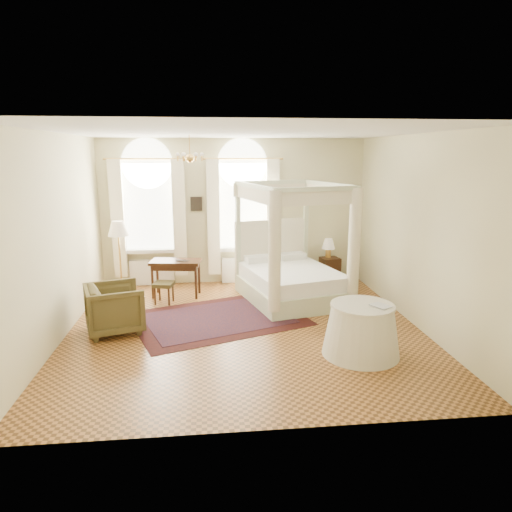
{
  "coord_description": "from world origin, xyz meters",
  "views": [
    {
      "loc": [
        -0.6,
        -7.43,
        2.98
      ],
      "look_at": [
        0.24,
        0.4,
        1.19
      ],
      "focal_mm": 32.0,
      "sensor_mm": 36.0,
      "label": 1
    }
  ],
  "objects_px": {
    "coffee_table": "(124,298)",
    "side_table": "(361,330)",
    "armchair": "(115,308)",
    "canopy_bed": "(292,274)",
    "nightstand": "(330,270)",
    "stool": "(164,286)",
    "floor_lamp": "(118,232)",
    "writing_desk": "(176,266)"
  },
  "relations": [
    {
      "from": "coffee_table",
      "to": "side_table",
      "type": "height_order",
      "value": "side_table"
    },
    {
      "from": "nightstand",
      "to": "stool",
      "type": "bearing_deg",
      "value": -162.77
    },
    {
      "from": "nightstand",
      "to": "coffee_table",
      "type": "xyz_separation_m",
      "value": [
        -4.36,
        -2.04,
        0.12
      ]
    },
    {
      "from": "canopy_bed",
      "to": "side_table",
      "type": "relative_size",
      "value": 2.23
    },
    {
      "from": "stool",
      "to": "coffee_table",
      "type": "bearing_deg",
      "value": -125.44
    },
    {
      "from": "writing_desk",
      "to": "coffee_table",
      "type": "height_order",
      "value": "writing_desk"
    },
    {
      "from": "canopy_bed",
      "to": "nightstand",
      "type": "xyz_separation_m",
      "value": [
        1.14,
        1.23,
        -0.25
      ]
    },
    {
      "from": "writing_desk",
      "to": "side_table",
      "type": "xyz_separation_m",
      "value": [
        2.95,
        -3.22,
        -0.27
      ]
    },
    {
      "from": "canopy_bed",
      "to": "nightstand",
      "type": "relative_size",
      "value": 4.4
    },
    {
      "from": "canopy_bed",
      "to": "armchair",
      "type": "height_order",
      "value": "canopy_bed"
    },
    {
      "from": "floor_lamp",
      "to": "stool",
      "type": "bearing_deg",
      "value": -29.55
    },
    {
      "from": "writing_desk",
      "to": "coffee_table",
      "type": "xyz_separation_m",
      "value": [
        -0.84,
        -1.33,
        -0.25
      ]
    },
    {
      "from": "nightstand",
      "to": "floor_lamp",
      "type": "distance_m",
      "value": 4.83
    },
    {
      "from": "canopy_bed",
      "to": "nightstand",
      "type": "distance_m",
      "value": 1.7
    },
    {
      "from": "writing_desk",
      "to": "coffee_table",
      "type": "relative_size",
      "value": 1.42
    },
    {
      "from": "nightstand",
      "to": "side_table",
      "type": "xyz_separation_m",
      "value": [
        -0.57,
        -3.92,
        0.1
      ]
    },
    {
      "from": "writing_desk",
      "to": "stool",
      "type": "xyz_separation_m",
      "value": [
        -0.22,
        -0.46,
        -0.3
      ]
    },
    {
      "from": "armchair",
      "to": "coffee_table",
      "type": "bearing_deg",
      "value": -23.71
    },
    {
      "from": "writing_desk",
      "to": "stool",
      "type": "bearing_deg",
      "value": -115.73
    },
    {
      "from": "canopy_bed",
      "to": "floor_lamp",
      "type": "xyz_separation_m",
      "value": [
        -3.52,
        0.6,
        0.83
      ]
    },
    {
      "from": "canopy_bed",
      "to": "stool",
      "type": "distance_m",
      "value": 2.61
    },
    {
      "from": "writing_desk",
      "to": "nightstand",
      "type": "bearing_deg",
      "value": 11.29
    },
    {
      "from": "canopy_bed",
      "to": "armchair",
      "type": "distance_m",
      "value": 3.56
    },
    {
      "from": "nightstand",
      "to": "armchair",
      "type": "relative_size",
      "value": 0.64
    },
    {
      "from": "writing_desk",
      "to": "armchair",
      "type": "height_order",
      "value": "armchair"
    },
    {
      "from": "nightstand",
      "to": "floor_lamp",
      "type": "xyz_separation_m",
      "value": [
        -4.66,
        -0.64,
        1.09
      ]
    },
    {
      "from": "canopy_bed",
      "to": "stool",
      "type": "height_order",
      "value": "canopy_bed"
    },
    {
      "from": "armchair",
      "to": "coffee_table",
      "type": "distance_m",
      "value": 0.58
    },
    {
      "from": "armchair",
      "to": "floor_lamp",
      "type": "height_order",
      "value": "floor_lamp"
    },
    {
      "from": "stool",
      "to": "armchair",
      "type": "bearing_deg",
      "value": -115.25
    },
    {
      "from": "coffee_table",
      "to": "side_table",
      "type": "xyz_separation_m",
      "value": [
        3.79,
        -1.88,
        -0.02
      ]
    },
    {
      "from": "stool",
      "to": "side_table",
      "type": "xyz_separation_m",
      "value": [
        3.17,
        -2.76,
        0.03
      ]
    },
    {
      "from": "canopy_bed",
      "to": "floor_lamp",
      "type": "height_order",
      "value": "canopy_bed"
    },
    {
      "from": "coffee_table",
      "to": "armchair",
      "type": "bearing_deg",
      "value": -95.95
    },
    {
      "from": "nightstand",
      "to": "writing_desk",
      "type": "distance_m",
      "value": 3.6
    },
    {
      "from": "stool",
      "to": "floor_lamp",
      "type": "bearing_deg",
      "value": 150.45
    },
    {
      "from": "coffee_table",
      "to": "floor_lamp",
      "type": "bearing_deg",
      "value": 102.09
    },
    {
      "from": "armchair",
      "to": "side_table",
      "type": "relative_size",
      "value": 0.79
    },
    {
      "from": "coffee_table",
      "to": "floor_lamp",
      "type": "relative_size",
      "value": 0.48
    },
    {
      "from": "armchair",
      "to": "side_table",
      "type": "distance_m",
      "value": 4.07
    },
    {
      "from": "canopy_bed",
      "to": "armchair",
      "type": "xyz_separation_m",
      "value": [
        -3.28,
        -1.37,
        -0.13
      ]
    },
    {
      "from": "writing_desk",
      "to": "armchair",
      "type": "bearing_deg",
      "value": -115.37
    }
  ]
}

